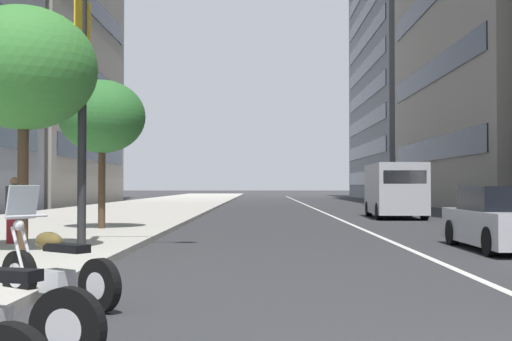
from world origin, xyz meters
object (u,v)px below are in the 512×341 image
Objects in this scene: car_lead_in_lane at (505,220)px; street_tree_by_lamp_post at (102,117)px; street_tree_mid_sidewalk at (24,69)px; pedestrian_on_plaza at (14,210)px; motorcycle_second_in_row at (55,270)px; delivery_van_ahead at (395,189)px; street_lamp_with_banners at (102,23)px.

street_tree_by_lamp_post reaches higher than car_lead_in_lane.
car_lead_in_lane is at bearing -80.36° from street_tree_mid_sidewalk.
pedestrian_on_plaza is at bearing 24.20° from street_tree_mid_sidewalk.
street_tree_mid_sidewalk is 3.56m from pedestrian_on_plaza.
motorcycle_second_in_row is 0.35× the size of delivery_van_ahead.
delivery_van_ahead is 19.36m from pedestrian_on_plaza.
motorcycle_second_in_row is at bearing 161.20° from delivery_van_ahead.
delivery_van_ahead is 0.68× the size of street_lamp_with_banners.
street_tree_mid_sidewalk is (5.51, 2.30, 3.40)m from motorcycle_second_in_row.
motorcycle_second_in_row is 13.46m from street_tree_by_lamp_post.
street_tree_by_lamp_post is at bearing 83.41° from pedestrian_on_plaza.
street_lamp_with_banners reaches higher than motorcycle_second_in_row.
motorcycle_second_in_row is at bearing 131.79° from car_lead_in_lane.
car_lead_in_lane is 10.97m from street_tree_mid_sidewalk.
pedestrian_on_plaza is (1.44, 2.33, -3.97)m from street_lamp_with_banners.
car_lead_in_lane is (7.27, -8.05, 0.24)m from motorcycle_second_in_row.
motorcycle_second_in_row is at bearing -172.31° from street_lamp_with_banners.
street_lamp_with_banners is at bearing 152.78° from delivery_van_ahead.
pedestrian_on_plaza is (1.83, 0.82, -2.94)m from street_tree_mid_sidewalk.
street_lamp_with_banners is at bearing 98.48° from car_lead_in_lane.
car_lead_in_lane is 9.89m from street_lamp_with_banners.
street_tree_by_lamp_post is 3.02× the size of pedestrian_on_plaza.
car_lead_in_lane is at bearing -81.24° from street_lamp_with_banners.
street_tree_mid_sidewalk reaches higher than street_tree_by_lamp_post.
street_tree_by_lamp_post is at bearing -42.74° from motorcycle_second_in_row.
motorcycle_second_in_row is 24.35m from delivery_van_ahead.
street_tree_by_lamp_post is 6.18m from pedestrian_on_plaza.
delivery_van_ahead is 1.14× the size of street_tree_by_lamp_post.
pedestrian_on_plaza reaches higher than car_lead_in_lane.
street_lamp_with_banners is 4.82m from pedestrian_on_plaza.
street_tree_mid_sidewalk reaches higher than motorcycle_second_in_row.
delivery_van_ahead reaches higher than motorcycle_second_in_row.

